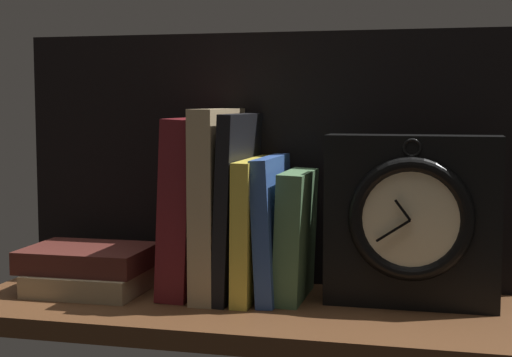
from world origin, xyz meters
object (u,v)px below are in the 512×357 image
(framed_clock, at_px, (412,221))
(book_yellow_seinlanguage, at_px, (255,228))
(book_black_skeptic, at_px, (238,205))
(book_green_romantic, at_px, (296,235))
(book_tan_shortstories, at_px, (218,202))
(book_stack_side, at_px, (89,269))
(book_blue_modern, at_px, (273,227))
(book_maroon_dawkins, at_px, (191,206))

(framed_clock, bearing_deg, book_yellow_seinlanguage, 177.85)
(book_black_skeptic, relative_size, book_green_romantic, 1.45)
(book_tan_shortstories, height_order, book_stack_side, book_tan_shortstories)
(book_tan_shortstories, height_order, book_blue_modern, book_tan_shortstories)
(book_tan_shortstories, distance_m, book_blue_modern, 0.08)
(book_blue_modern, xyz_separation_m, framed_clock, (0.18, -0.01, 0.02))
(book_tan_shortstories, distance_m, framed_clock, 0.26)
(book_blue_modern, bearing_deg, book_maroon_dawkins, 180.00)
(book_tan_shortstories, xyz_separation_m, framed_clock, (0.26, -0.01, -0.02))
(book_stack_side, bearing_deg, book_maroon_dawkins, 12.05)
(book_blue_modern, relative_size, book_stack_side, 1.11)
(book_tan_shortstories, relative_size, book_black_skeptic, 1.03)
(book_green_romantic, bearing_deg, book_yellow_seinlanguage, 180.00)
(book_maroon_dawkins, relative_size, book_black_skeptic, 0.97)
(book_green_romantic, xyz_separation_m, framed_clock, (0.15, -0.01, 0.03))
(book_tan_shortstories, height_order, framed_clock, book_tan_shortstories)
(book_blue_modern, height_order, framed_clock, framed_clock)
(book_tan_shortstories, bearing_deg, book_green_romantic, 0.00)
(book_green_romantic, bearing_deg, book_blue_modern, 180.00)
(book_tan_shortstories, xyz_separation_m, book_stack_side, (-0.18, -0.03, -0.10))
(book_tan_shortstories, relative_size, book_yellow_seinlanguage, 1.36)
(book_maroon_dawkins, xyz_separation_m, book_green_romantic, (0.15, 0.00, -0.03))
(book_blue_modern, xyz_separation_m, book_green_romantic, (0.03, 0.00, -0.01))
(book_maroon_dawkins, relative_size, framed_clock, 1.09)
(book_green_romantic, height_order, book_stack_side, book_green_romantic)
(book_maroon_dawkins, distance_m, framed_clock, 0.30)
(book_blue_modern, height_order, book_stack_side, book_blue_modern)
(book_stack_side, bearing_deg, framed_clock, 2.86)
(book_blue_modern, bearing_deg, framed_clock, -2.46)
(book_tan_shortstories, height_order, book_black_skeptic, book_tan_shortstories)
(book_black_skeptic, xyz_separation_m, book_green_romantic, (0.08, 0.00, -0.04))
(book_maroon_dawkins, bearing_deg, book_black_skeptic, 0.00)
(book_tan_shortstories, xyz_separation_m, book_blue_modern, (0.08, 0.00, -0.03))
(framed_clock, relative_size, book_stack_side, 1.30)
(book_tan_shortstories, bearing_deg, book_black_skeptic, 0.00)
(book_tan_shortstories, relative_size, book_stack_side, 1.49)
(book_green_romantic, bearing_deg, book_maroon_dawkins, 180.00)
(book_maroon_dawkins, bearing_deg, book_blue_modern, 0.00)
(book_yellow_seinlanguage, bearing_deg, book_tan_shortstories, 180.00)
(book_black_skeptic, bearing_deg, framed_clock, -1.93)
(book_yellow_seinlanguage, xyz_separation_m, book_blue_modern, (0.03, 0.00, 0.00))
(book_stack_side, bearing_deg, book_yellow_seinlanguage, 7.36)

